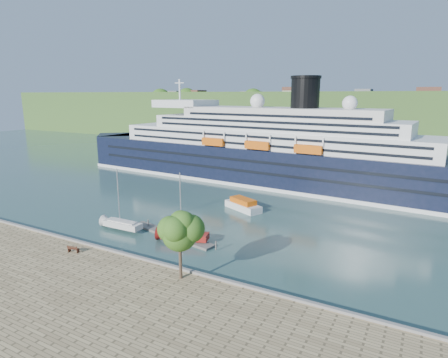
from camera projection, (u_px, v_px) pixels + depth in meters
ground at (119, 259)px, 53.12m from camera, size 400.00×400.00×0.00m
far_hillside at (341, 118)px, 174.53m from camera, size 400.00×50.00×24.00m
quay_coping at (118, 252)px, 52.69m from camera, size 220.00×0.50×0.30m
cruise_ship at (257, 130)px, 98.23m from camera, size 122.06×24.90×27.22m
park_bench at (73, 249)px, 52.84m from camera, size 1.81×1.09×1.08m
promenade_tree at (180, 242)px, 44.45m from camera, size 5.63×5.63×9.32m
floating_pontoon at (171, 235)px, 61.75m from camera, size 17.59×5.33×0.39m
sailboat_white_near at (121, 202)px, 63.13m from camera, size 8.00×2.37×10.27m
sailboat_red at (184, 210)px, 58.00m from camera, size 8.58×4.48×10.68m
tender_launch at (243, 204)px, 75.47m from camera, size 9.02×6.26×2.37m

